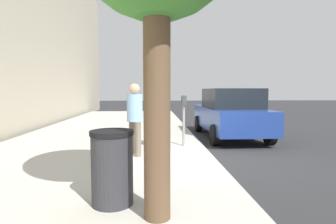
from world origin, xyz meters
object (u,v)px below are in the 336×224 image
pedestrian_at_meter (158,108)px  pedestrian_bystander (135,113)px  trash_bin (112,167)px  parked_sedan_near (230,113)px  parking_meter (184,110)px

pedestrian_at_meter → pedestrian_bystander: 0.98m
trash_bin → pedestrian_bystander: bearing=-2.5°
parked_sedan_near → trash_bin: bearing=150.5°
trash_bin → pedestrian_at_meter: bearing=-11.1°
parking_meter → pedestrian_at_meter: 0.75m
parking_meter → parked_sedan_near: 2.83m
parking_meter → trash_bin: bearing=159.7°
trash_bin → parking_meter: bearing=-20.3°
pedestrian_bystander → trash_bin: bearing=-118.6°
pedestrian_at_meter → parked_sedan_near: size_ratio=0.41×
trash_bin → parked_sedan_near: bearing=-29.5°
parked_sedan_near → trash_bin: 6.77m
pedestrian_at_meter → pedestrian_bystander: size_ratio=1.06×
parking_meter → pedestrian_at_meter: size_ratio=0.77×
parking_meter → trash_bin: parking_meter is taller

